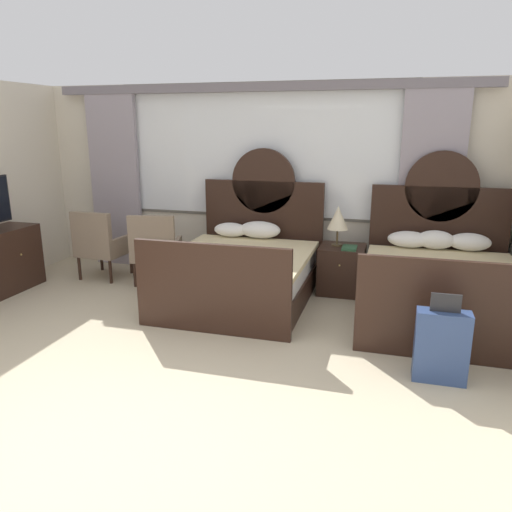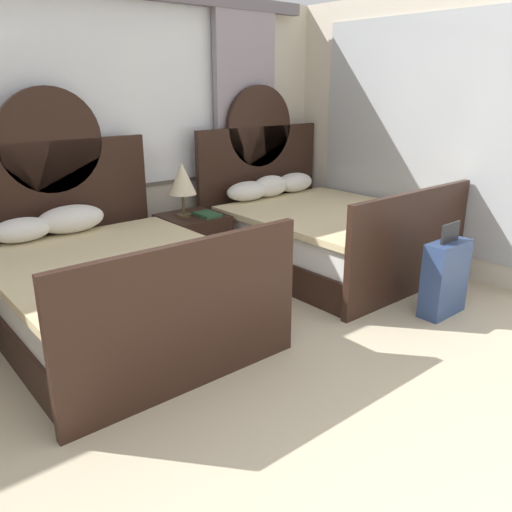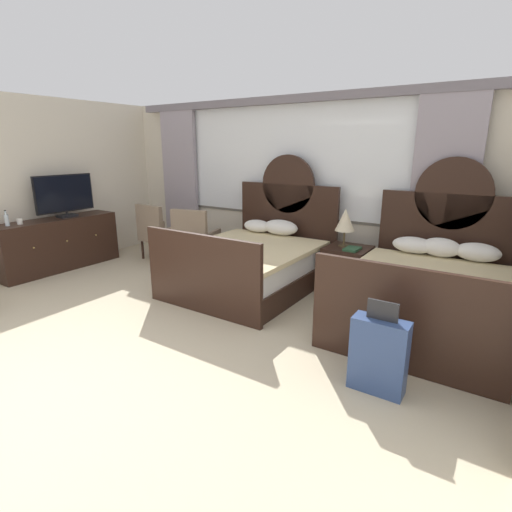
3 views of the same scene
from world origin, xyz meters
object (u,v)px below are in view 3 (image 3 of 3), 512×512
nightstand_between_beds (347,269)px  cup_on_dresser (20,221)px  bed_near_mirror (428,294)px  book_on_nightstand (352,249)px  armchair_by_window_left (195,237)px  tv_flatscreen (65,195)px  bottle_water_clear (7,220)px  table_lamp_on_nightstand (345,220)px  dresser_minibar (58,244)px  bed_near_window (253,262)px  armchair_by_window_centre (158,231)px  suitcase_on_floor (379,355)px

nightstand_between_beds → cup_on_dresser: cup_on_dresser is taller
bed_near_mirror → book_on_nightstand: size_ratio=8.18×
armchair_by_window_left → book_on_nightstand: bearing=4.8°
tv_flatscreen → cup_on_dresser: bearing=-90.3°
bottle_water_clear → cup_on_dresser: 0.17m
tv_flatscreen → bottle_water_clear: tv_flatscreen is taller
table_lamp_on_nightstand → cup_on_dresser: table_lamp_on_nightstand is taller
dresser_minibar → bottle_water_clear: (0.00, -0.71, 0.51)m
tv_flatscreen → book_on_nightstand: bearing=16.8°
bed_near_window → armchair_by_window_centre: bed_near_window is taller
tv_flatscreen → cup_on_dresser: (-0.00, -0.75, -0.31)m
book_on_nightstand → cup_on_dresser: size_ratio=2.39×
suitcase_on_floor → book_on_nightstand: bearing=115.9°
bed_near_window → cup_on_dresser: (-3.11, -1.56, 0.50)m
dresser_minibar → bottle_water_clear: bottle_water_clear is taller
bed_near_mirror → book_on_nightstand: (-1.06, 0.50, 0.25)m
book_on_nightstand → armchair_by_window_centre: 3.46m
table_lamp_on_nightstand → bottle_water_clear: 4.83m
table_lamp_on_nightstand → book_on_nightstand: (0.17, -0.14, -0.34)m
dresser_minibar → book_on_nightstand: bearing=19.1°
bottle_water_clear → armchair_by_window_centre: size_ratio=0.24×
bed_near_window → nightstand_between_beds: (1.16, 0.62, -0.07)m
nightstand_between_beds → book_on_nightstand: size_ratio=2.36×
bed_near_mirror → cup_on_dresser: 5.67m
book_on_nightstand → tv_flatscreen: size_ratio=0.27×
book_on_nightstand → dresser_minibar: 4.65m
nightstand_between_beds → suitcase_on_floor: 2.37m
dresser_minibar → bed_near_mirror: bearing=10.6°
table_lamp_on_nightstand → suitcase_on_floor: (1.15, -2.15, -0.65)m
table_lamp_on_nightstand → bottle_water_clear: table_lamp_on_nightstand is taller
bed_near_mirror → armchair_by_window_centre: 4.52m
dresser_minibar → tv_flatscreen: tv_flatscreen is taller
bed_near_mirror → bottle_water_clear: bearing=-162.3°
bed_near_mirror → cup_on_dresser: bearing=-163.9°
table_lamp_on_nightstand → armchair_by_window_left: 2.49m
armchair_by_window_centre → suitcase_on_floor: 4.77m
tv_flatscreen → suitcase_on_floor: bearing=-7.3°
bed_near_window → armchair_by_window_centre: 2.22m
bed_near_window → tv_flatscreen: bearing=-165.3°
tv_flatscreen → armchair_by_window_centre: tv_flatscreen is taller
book_on_nightstand → armchair_by_window_left: armchair_by_window_left is taller
nightstand_between_beds → tv_flatscreen: bearing=-161.4°
bed_near_mirror → bottle_water_clear: 5.74m
suitcase_on_floor → tv_flatscreen: bearing=172.7°
cup_on_dresser → armchair_by_window_left: armchair_by_window_left is taller
table_lamp_on_nightstand → bottle_water_clear: bearing=-150.6°
table_lamp_on_nightstand → armchair_by_window_left: size_ratio=0.53×
armchair_by_window_left → armchair_by_window_centre: bearing=-179.8°
book_on_nightstand → cup_on_dresser: (-4.36, -2.06, 0.24)m
armchair_by_window_centre → suitcase_on_floor: armchair_by_window_centre is taller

